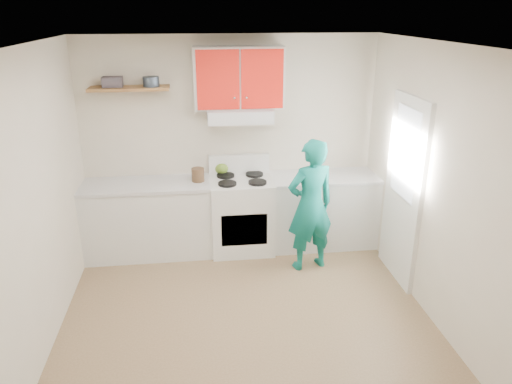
{
  "coord_description": "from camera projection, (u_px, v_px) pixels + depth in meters",
  "views": [
    {
      "loc": [
        -0.42,
        -3.92,
        2.87
      ],
      "look_at": [
        0.15,
        0.55,
        1.15
      ],
      "focal_mm": 33.82,
      "sensor_mm": 36.0,
      "label": 1
    }
  ],
  "objects": [
    {
      "name": "floor",
      "position": [
        248.0,
        322.0,
        4.7
      ],
      "size": [
        3.8,
        3.8,
        0.0
      ],
      "primitive_type": "plane",
      "color": "brown",
      "rests_on": "ground"
    },
    {
      "name": "ceiling",
      "position": [
        246.0,
        45.0,
        3.78
      ],
      "size": [
        3.6,
        3.8,
        0.04
      ],
      "primitive_type": "cube",
      "color": "white",
      "rests_on": "floor"
    },
    {
      "name": "back_wall",
      "position": [
        230.0,
        143.0,
        6.0
      ],
      "size": [
        3.6,
        0.04,
        2.6
      ],
      "primitive_type": "cube",
      "color": "beige",
      "rests_on": "floor"
    },
    {
      "name": "front_wall",
      "position": [
        287.0,
        334.0,
        2.48
      ],
      "size": [
        3.6,
        0.04,
        2.6
      ],
      "primitive_type": "cube",
      "color": "beige",
      "rests_on": "floor"
    },
    {
      "name": "left_wall",
      "position": [
        33.0,
        209.0,
        4.03
      ],
      "size": [
        0.04,
        3.8,
        2.6
      ],
      "primitive_type": "cube",
      "color": "beige",
      "rests_on": "floor"
    },
    {
      "name": "right_wall",
      "position": [
        440.0,
        190.0,
        4.45
      ],
      "size": [
        0.04,
        3.8,
        2.6
      ],
      "primitive_type": "cube",
      "color": "beige",
      "rests_on": "floor"
    },
    {
      "name": "door",
      "position": [
        403.0,
        191.0,
        5.2
      ],
      "size": [
        0.05,
        0.85,
        2.05
      ],
      "primitive_type": "cube",
      "color": "white",
      "rests_on": "floor"
    },
    {
      "name": "door_glass",
      "position": [
        405.0,
        153.0,
        5.04
      ],
      "size": [
        0.01,
        0.55,
        0.95
      ],
      "primitive_type": "cube",
      "color": "white",
      "rests_on": "door"
    },
    {
      "name": "counter_left",
      "position": [
        149.0,
        219.0,
        5.9
      ],
      "size": [
        1.52,
        0.6,
        0.9
      ],
      "primitive_type": "cube",
      "color": "silver",
      "rests_on": "floor"
    },
    {
      "name": "counter_right",
      "position": [
        322.0,
        211.0,
        6.16
      ],
      "size": [
        1.32,
        0.6,
        0.9
      ],
      "primitive_type": "cube",
      "color": "silver",
      "rests_on": "floor"
    },
    {
      "name": "stove",
      "position": [
        242.0,
        215.0,
        6.01
      ],
      "size": [
        0.76,
        0.65,
        0.92
      ],
      "primitive_type": "cube",
      "color": "white",
      "rests_on": "floor"
    },
    {
      "name": "range_hood",
      "position": [
        240.0,
        115.0,
        5.67
      ],
      "size": [
        0.76,
        0.44,
        0.15
      ],
      "primitive_type": "cube",
      "color": "silver",
      "rests_on": "back_wall"
    },
    {
      "name": "upper_cabinets",
      "position": [
        239.0,
        78.0,
        5.57
      ],
      "size": [
        1.02,
        0.33,
        0.7
      ],
      "primitive_type": "cube",
      "color": "red",
      "rests_on": "back_wall"
    },
    {
      "name": "shelf",
      "position": [
        129.0,
        88.0,
        5.47
      ],
      "size": [
        0.9,
        0.3,
        0.04
      ],
      "primitive_type": "cube",
      "color": "brown",
      "rests_on": "back_wall"
    },
    {
      "name": "books",
      "position": [
        113.0,
        82.0,
        5.42
      ],
      "size": [
        0.22,
        0.16,
        0.11
      ],
      "primitive_type": "cube",
      "rotation": [
        0.0,
        0.0,
        0.01
      ],
      "color": "#453D45",
      "rests_on": "shelf"
    },
    {
      "name": "tin",
      "position": [
        151.0,
        82.0,
        5.45
      ],
      "size": [
        0.21,
        0.21,
        0.11
      ],
      "primitive_type": "cylinder",
      "rotation": [
        0.0,
        0.0,
        -0.13
      ],
      "color": "#333D4C",
      "rests_on": "shelf"
    },
    {
      "name": "kettle",
      "position": [
        222.0,
        168.0,
        6.04
      ],
      "size": [
        0.18,
        0.18,
        0.15
      ],
      "primitive_type": "ellipsoid",
      "rotation": [
        0.0,
        0.0,
        -0.06
      ],
      "color": "olive",
      "rests_on": "stove"
    },
    {
      "name": "crock",
      "position": [
        198.0,
        176.0,
        5.78
      ],
      "size": [
        0.19,
        0.19,
        0.18
      ],
      "primitive_type": "cylinder",
      "rotation": [
        0.0,
        0.0,
        0.32
      ],
      "color": "#48321F",
      "rests_on": "counter_left"
    },
    {
      "name": "cutting_board",
      "position": [
        301.0,
        179.0,
        5.92
      ],
      "size": [
        0.33,
        0.28,
        0.02
      ],
      "primitive_type": "cube",
      "rotation": [
        0.0,
        0.0,
        0.27
      ],
      "color": "olive",
      "rests_on": "counter_right"
    },
    {
      "name": "silicone_mat",
      "position": [
        355.0,
        178.0,
        5.96
      ],
      "size": [
        0.3,
        0.25,
        0.01
      ],
      "primitive_type": "cube",
      "rotation": [
        0.0,
        0.0,
        -0.07
      ],
      "color": "red",
      "rests_on": "counter_right"
    },
    {
      "name": "person",
      "position": [
        310.0,
        206.0,
        5.46
      ],
      "size": [
        0.64,
        0.5,
        1.56
      ],
      "primitive_type": "imported",
      "rotation": [
        0.0,
        0.0,
        3.39
      ],
      "color": "#0B6A60",
      "rests_on": "floor"
    }
  ]
}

